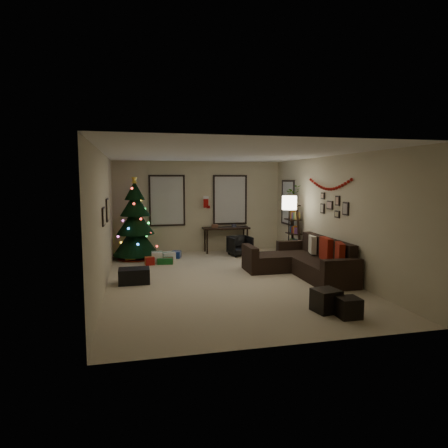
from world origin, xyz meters
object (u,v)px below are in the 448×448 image
Objects in this scene: christmas_tree at (135,224)px; desk at (226,230)px; sofa at (304,262)px; desk_chair at (240,246)px; bookshelf at (294,229)px.

desk is at bearing 9.28° from christmas_tree.
sofa is 2.62m from desk_chair.
sofa reaches higher than desk.
desk is 2.18m from bookshelf.
sofa is 4.65× the size of desk_chair.
christmas_tree is at bearing 144.00° from sofa.
desk_chair is 0.33× the size of bookshelf.
sofa is at bearing -36.00° from christmas_tree.
desk is at bearing 134.87° from bookshelf.
sofa is 1.90× the size of desk.
desk is (-1.08, 3.14, 0.38)m from sofa.
bookshelf is (1.53, -1.54, 0.17)m from desk.
desk_chair is at bearing 145.12° from bookshelf.
christmas_tree is at bearing -170.72° from desk.
christmas_tree is 4.66m from sofa.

